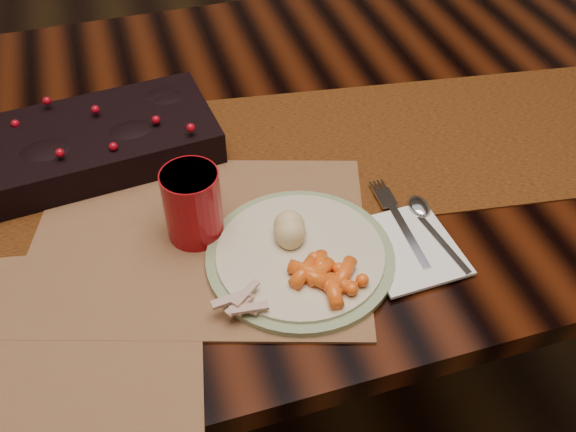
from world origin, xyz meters
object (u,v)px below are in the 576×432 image
object	(u,v)px
mashed_potatoes	(273,225)
red_cup	(193,205)
turkey_shreds	(244,302)
napkin	(409,247)
dining_table	(260,277)
baby_carrots	(317,279)
dinner_plate	(300,256)
centerpiece	(92,138)
placemat_main	(199,239)

from	to	relation	value
mashed_potatoes	red_cup	distance (m)	0.12
turkey_shreds	napkin	distance (m)	0.26
dining_table	baby_carrots	bearing A→B (deg)	-90.89
dinner_plate	baby_carrots	bearing A→B (deg)	-86.81
baby_carrots	mashed_potatoes	size ratio (longest dim) A/B	1.15
red_cup	dining_table	bearing A→B (deg)	55.47
baby_carrots	mashed_potatoes	world-z (taller)	mashed_potatoes
turkey_shreds	red_cup	world-z (taller)	red_cup
dinner_plate	mashed_potatoes	xyz separation A→B (m)	(-0.03, 0.04, 0.03)
centerpiece	dinner_plate	xyz separation A→B (m)	(0.25, -0.32, -0.03)
mashed_potatoes	turkey_shreds	distance (m)	0.13
placemat_main	centerpiece	bearing A→B (deg)	135.35
baby_carrots	napkin	size ratio (longest dim) A/B	0.66
dinner_plate	napkin	world-z (taller)	dinner_plate
mashed_potatoes	red_cup	xyz separation A→B (m)	(-0.10, 0.05, 0.02)
red_cup	centerpiece	bearing A→B (deg)	119.17
turkey_shreds	red_cup	xyz separation A→B (m)	(-0.03, 0.16, 0.03)
dining_table	centerpiece	bearing A→B (deg)	175.37
centerpiece	red_cup	size ratio (longest dim) A/B	3.46
red_cup	mashed_potatoes	bearing A→B (deg)	-28.43
mashed_potatoes	napkin	bearing A→B (deg)	-19.88
centerpiece	red_cup	bearing A→B (deg)	-60.83
turkey_shreds	napkin	xyz separation A→B (m)	(0.25, 0.04, -0.02)
dinner_plate	turkey_shreds	size ratio (longest dim) A/B	4.16
dining_table	turkey_shreds	size ratio (longest dim) A/B	28.33
baby_carrots	dining_table	bearing A→B (deg)	89.11
baby_carrots	mashed_potatoes	xyz separation A→B (m)	(-0.03, 0.10, 0.01)
napkin	red_cup	distance (m)	0.31
centerpiece	placemat_main	xyz separation A→B (m)	(0.12, -0.23, -0.04)
turkey_shreds	mashed_potatoes	bearing A→B (deg)	56.65
placemat_main	baby_carrots	xyz separation A→B (m)	(0.13, -0.14, 0.03)
placemat_main	napkin	world-z (taller)	napkin
dining_table	turkey_shreds	bearing A→B (deg)	-106.39
dining_table	mashed_potatoes	world-z (taller)	mashed_potatoes
napkin	red_cup	world-z (taller)	red_cup
dining_table	centerpiece	distance (m)	0.49
centerpiece	red_cup	xyz separation A→B (m)	(0.12, -0.22, 0.02)
baby_carrots	napkin	distance (m)	0.16
placemat_main	mashed_potatoes	world-z (taller)	mashed_potatoes
dining_table	mashed_potatoes	size ratio (longest dim) A/B	20.93
dining_table	red_cup	xyz separation A→B (m)	(-0.14, -0.20, 0.43)
dinner_plate	turkey_shreds	world-z (taller)	turkey_shreds
centerpiece	baby_carrots	bearing A→B (deg)	-55.80
baby_carrots	napkin	xyz separation A→B (m)	(0.15, 0.03, -0.02)
dining_table	red_cup	size ratio (longest dim) A/B	16.09
baby_carrots	mashed_potatoes	bearing A→B (deg)	107.15
placemat_main	mashed_potatoes	xyz separation A→B (m)	(0.10, -0.04, 0.04)
centerpiece	mashed_potatoes	xyz separation A→B (m)	(0.22, -0.28, 0.00)
baby_carrots	centerpiece	bearing A→B (deg)	124.20
centerpiece	baby_carrots	world-z (taller)	centerpiece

